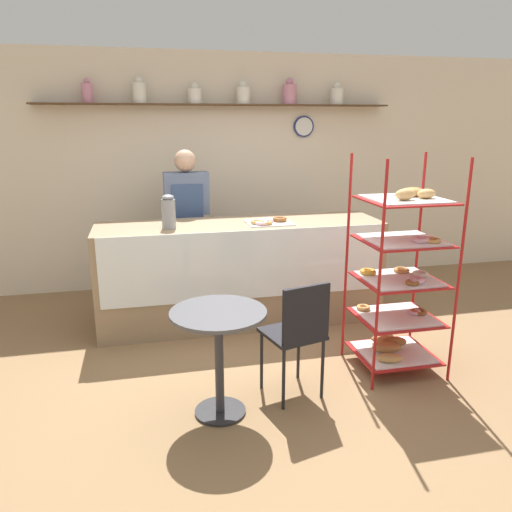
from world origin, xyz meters
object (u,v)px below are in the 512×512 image
Objects in this scene: person_worker at (187,222)px; cafe_chair at (299,328)px; coffee_carafe at (169,212)px; cafe_table at (219,338)px; donut_tray_counter at (268,222)px; pastry_rack at (399,281)px.

person_worker is 2.25m from cafe_chair.
cafe_table is at bearing -81.63° from coffee_carafe.
coffee_carafe is (-0.23, -0.72, 0.24)m from person_worker.
cafe_table is 1.61m from coffee_carafe.
coffee_carafe is (-0.22, 1.49, 0.59)m from cafe_table.
cafe_chair is at bearing -95.41° from donut_tray_counter.
pastry_rack is 5.49× the size of coffee_carafe.
pastry_rack is at bearing -55.90° from donut_tray_counter.
cafe_chair is (-0.91, -0.28, -0.19)m from pastry_rack.
person_worker is at bearing 134.30° from donut_tray_counter.
person_worker is 2.23m from cafe_table.
pastry_rack reaches higher than coffee_carafe.
coffee_carafe reaches higher than cafe_chair.
donut_tray_counter is at bearing 0.03° from coffee_carafe.
cafe_chair is 1.51m from donut_tray_counter.
donut_tray_counter is at bearing -45.70° from person_worker.
cafe_table is (-0.01, -2.20, -0.35)m from person_worker.
pastry_rack is at bearing -51.61° from person_worker.
pastry_rack reaches higher than cafe_table.
donut_tray_counter is (0.93, 0.00, -0.13)m from coffee_carafe.
donut_tray_counter is at bearing 64.55° from cafe_table.
cafe_table is 0.85× the size of cafe_chair.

